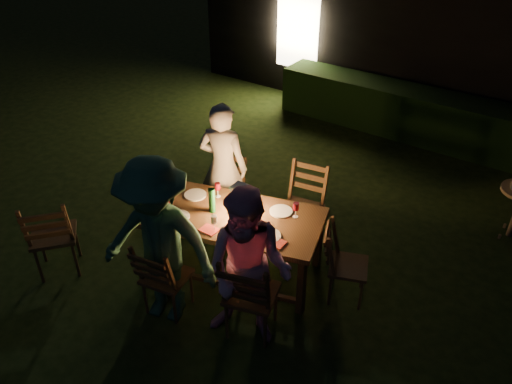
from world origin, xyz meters
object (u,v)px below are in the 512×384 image
Objects in this scene: chair_far_left at (224,206)px; chair_end at (345,276)px; bottle_table at (212,200)px; chair_near_left at (167,288)px; chair_far_right at (301,220)px; lantern at (240,201)px; dining_table at (234,221)px; person_house_side at (223,167)px; person_opp_left at (158,244)px; chair_near_right at (251,307)px; chair_spare at (57,248)px; person_opp_right at (249,270)px.

chair_end is at bearing 163.14° from chair_far_left.
chair_far_left is 3.44× the size of bottle_table.
chair_near_left is at bearing 97.65° from chair_far_left.
lantern is (-0.28, -0.83, 0.62)m from chair_far_right.
person_house_side reaches higher than dining_table.
lantern is at bearing 45.00° from dining_table.
person_opp_left is at bearing -69.40° from chair_end.
chair_end is 1.35m from lantern.
person_opp_left is (-0.85, -0.30, 0.59)m from chair_near_right.
chair_spare is 3.77× the size of bottle_table.
chair_near_right is at bearing -59.74° from dining_table.
chair_near_left is 0.90× the size of chair_spare.
chair_near_left is at bearing -39.71° from chair_spare.
chair_end is at bearing -0.08° from dining_table.
lantern is (-1.15, -0.29, 0.66)m from chair_end.
person_house_side is (0.97, 1.79, 0.51)m from chair_spare.
chair_near_right is at bearing 93.71° from chair_far_right.
chair_near_right is at bearing 119.49° from person_house_side.
chair_far_left is 1.08m from lantern.
person_opp_left is (0.47, -1.57, 0.08)m from person_house_side.
person_opp_left reaches higher than chair_end.
bottle_table is (-1.42, -0.42, 0.64)m from chair_end.
chair_near_right is 1.20m from bottle_table.
chair_near_right is 1.03× the size of chair_far_right.
chair_far_right reaches higher than dining_table.
person_opp_right is (1.33, -1.31, 0.01)m from person_house_side.
chair_far_left is at bearing 119.44° from person_opp_right.
chair_near_left is 0.90m from chair_near_right.
chair_near_left is 1.85m from chair_end.
chair_far_right is 1.27m from bottle_table.
person_opp_left is (0.45, -1.52, 0.61)m from chair_far_left.
dining_table is 7.31× the size of bottle_table.
person_opp_left is 5.18× the size of lantern.
person_opp_left is (-0.51, -1.81, 0.60)m from chair_far_right.
chair_end is at bearing 46.33° from person_opp_right.
dining_table is at bearing -118.39° from lantern.
bottle_table is at bearing -13.02° from chair_spare.
chair_spare is at bearing 51.76° from chair_far_left.
person_opp_left is at bearing -180.00° from person_opp_right.
chair_near_left is at bearing -88.10° from bottle_table.
person_opp_right is (0.67, -0.66, 0.14)m from dining_table.
person_opp_right is (2.30, 0.47, 0.52)m from chair_spare.
chair_far_left is at bearing -120.04° from chair_end.
chair_near_right is 1.78m from chair_far_left.
person_opp_left is 1.00m from lantern.
chair_near_right is 3.75× the size of bottle_table.
chair_far_right is 1.68m from person_opp_right.
person_opp_right is 1.08m from bottle_table.
bottle_table is at bearing 80.98° from chair_near_left.
person_house_side is at bearing -121.40° from chair_end.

